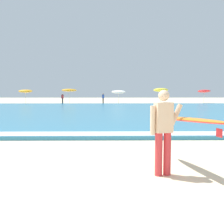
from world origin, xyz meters
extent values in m
plane|color=beige|center=(0.00, 0.00, 0.00)|extent=(160.00, 160.00, 0.00)
cube|color=teal|center=(0.00, 18.35, 0.07)|extent=(120.00, 28.00, 0.14)
cube|color=white|center=(0.00, 4.95, 0.15)|extent=(120.00, 0.96, 0.01)
cylinder|color=red|center=(1.64, 0.56, 0.44)|extent=(0.15, 0.15, 0.88)
cylinder|color=red|center=(1.82, 0.60, 0.44)|extent=(0.15, 0.15, 0.88)
cube|color=beige|center=(1.73, 0.58, 1.18)|extent=(0.38, 0.29, 0.60)
sphere|color=beige|center=(1.73, 0.58, 1.62)|extent=(0.22, 0.22, 0.22)
cylinder|color=beige|center=(1.50, 0.52, 1.13)|extent=(0.10, 0.10, 0.58)
cylinder|color=beige|center=(1.99, 0.66, 1.20)|extent=(0.32, 0.17, 0.51)
ellipsoid|color=orange|center=(2.21, 0.69, 1.13)|extent=(0.85, 2.64, 0.24)
ellipsoid|color=red|center=(2.21, 0.69, 1.11)|extent=(0.90, 2.75, 0.20)
cube|color=red|center=(2.45, -0.35, 1.01)|extent=(0.05, 0.14, 0.14)
cylinder|color=beige|center=(-12.19, 34.84, 0.92)|extent=(0.05, 0.05, 1.84)
ellipsoid|color=#F4A31E|center=(-12.19, 34.84, 1.91)|extent=(2.08, 2.09, 0.52)
cylinder|color=beige|center=(-5.42, 34.35, 1.00)|extent=(0.05, 0.05, 1.99)
ellipsoid|color=#F4A31E|center=(-5.42, 34.35, 2.05)|extent=(2.25, 2.26, 0.46)
cylinder|color=beige|center=(2.15, 35.14, 0.87)|extent=(0.05, 0.05, 1.73)
ellipsoid|color=white|center=(2.15, 35.14, 1.80)|extent=(2.21, 2.23, 0.62)
cylinder|color=beige|center=(8.84, 35.64, 1.01)|extent=(0.05, 0.05, 2.02)
ellipsoid|color=yellow|center=(8.84, 35.64, 2.10)|extent=(2.29, 2.32, 0.68)
cylinder|color=beige|center=(15.87, 36.02, 0.93)|extent=(0.05, 0.05, 1.86)
ellipsoid|color=red|center=(15.87, 36.02, 1.92)|extent=(2.00, 2.02, 0.59)
cylinder|color=#383842|center=(-0.23, 33.83, 0.42)|extent=(0.20, 0.20, 0.84)
cube|color=#2D4CA5|center=(-0.23, 33.83, 1.11)|extent=(0.32, 0.20, 0.54)
sphere|color=#9E7051|center=(-0.23, 33.83, 1.48)|extent=(0.20, 0.20, 0.20)
cylinder|color=#383842|center=(-6.17, 32.88, 0.42)|extent=(0.20, 0.20, 0.84)
cube|color=red|center=(-6.17, 32.88, 1.11)|extent=(0.32, 0.20, 0.54)
sphere|color=tan|center=(-6.17, 32.88, 1.48)|extent=(0.20, 0.20, 0.20)
camera|label=1|loc=(0.63, -4.46, 1.68)|focal=40.71mm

